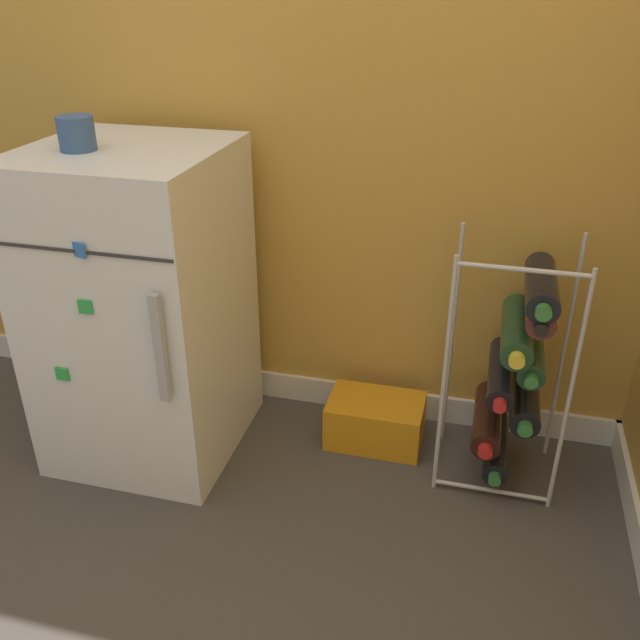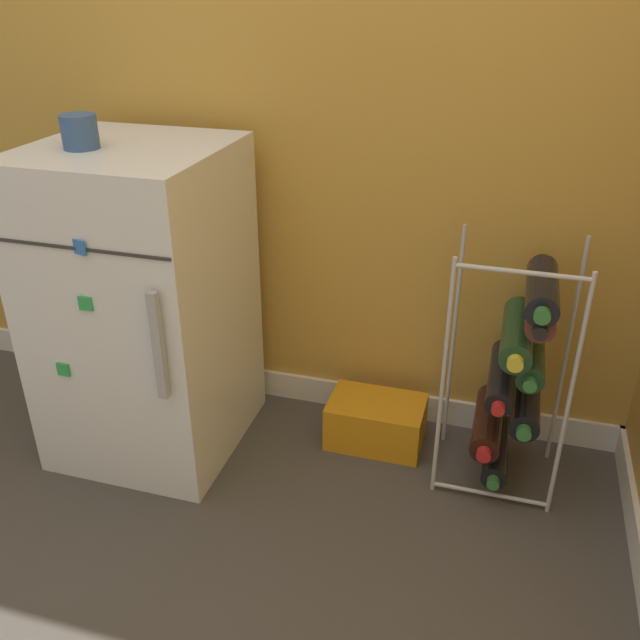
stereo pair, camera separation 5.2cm
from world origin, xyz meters
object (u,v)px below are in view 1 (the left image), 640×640
Objects in this scene: mini_fridge at (143,307)px; soda_box at (375,421)px; fridge_top_cup at (76,133)px; wine_rack at (516,365)px.

mini_fridge is 0.77m from soda_box.
mini_fridge is 0.50m from fridge_top_cup.
mini_fridge is 10.08× the size of fridge_top_cup.
wine_rack is 2.44× the size of soda_box.
fridge_top_cup reaches higher than wine_rack.
wine_rack is 0.48m from soda_box.
soda_box is at bearing 13.14° from mini_fridge.
soda_box is (-0.38, 0.05, -0.29)m from wine_rack.
mini_fridge is at bearing -166.86° from soda_box.
soda_box is at bearing 171.83° from wine_rack.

